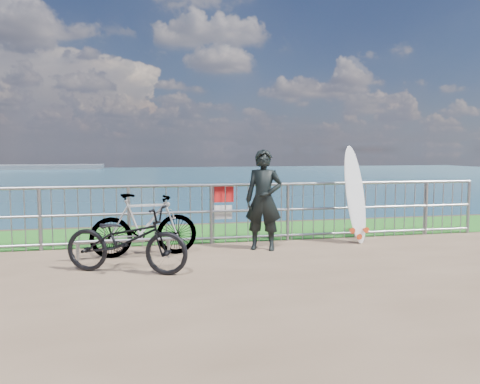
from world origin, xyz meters
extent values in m
plane|color=#20701E|center=(0.00, 2.70, 0.01)|extent=(120.00, 120.00, 0.00)
cube|color=brown|center=(0.00, 3.90, -2.50)|extent=(120.00, 0.30, 5.00)
plane|color=#23526B|center=(0.00, 90.00, -5.00)|extent=(260.00, 260.00, 0.00)
cylinder|color=gray|center=(0.00, 1.60, 1.10)|extent=(10.00, 0.06, 0.06)
cylinder|color=gray|center=(0.00, 1.60, 0.61)|extent=(10.00, 0.05, 0.05)
cylinder|color=gray|center=(0.00, 1.60, 0.10)|extent=(10.00, 0.05, 0.05)
cylinder|color=gray|center=(-3.50, 1.60, 0.55)|extent=(0.06, 0.06, 1.10)
cylinder|color=gray|center=(-2.00, 1.60, 0.55)|extent=(0.06, 0.06, 1.10)
cylinder|color=gray|center=(-0.50, 1.60, 0.55)|extent=(0.06, 0.06, 1.10)
cylinder|color=gray|center=(1.00, 1.60, 0.55)|extent=(0.06, 0.06, 1.10)
cylinder|color=gray|center=(2.50, 1.60, 0.55)|extent=(0.06, 0.06, 1.10)
cylinder|color=gray|center=(4.00, 1.60, 0.55)|extent=(0.06, 0.06, 1.10)
cylinder|color=gray|center=(5.00, 1.60, 0.55)|extent=(0.06, 0.06, 1.10)
cube|color=red|center=(-0.27, 1.66, 0.92)|extent=(0.42, 0.02, 0.30)
cube|color=white|center=(-0.27, 1.66, 0.92)|extent=(0.38, 0.01, 0.08)
cube|color=white|center=(-0.27, 1.66, 0.58)|extent=(0.36, 0.02, 0.26)
imported|color=black|center=(0.32, 0.88, 0.88)|extent=(0.76, 0.65, 1.77)
ellipsoid|color=silver|center=(2.19, 1.16, 0.93)|extent=(0.61, 0.58, 1.85)
cone|color=#BF3714|center=(2.05, 1.04, 0.26)|extent=(0.11, 0.20, 0.11)
cone|color=#BF3714|center=(2.33, 1.04, 0.26)|extent=(0.11, 0.20, 0.11)
cone|color=#BF3714|center=(2.19, 1.04, 0.14)|extent=(0.11, 0.20, 0.11)
imported|color=black|center=(-2.00, -0.23, 0.48)|extent=(1.93, 1.29, 0.96)
imported|color=black|center=(-1.73, 0.79, 0.52)|extent=(1.78, 0.66, 1.05)
cylinder|color=gray|center=(-2.06, 0.60, 0.31)|extent=(1.62, 0.05, 0.05)
cylinder|color=gray|center=(-2.77, 0.60, 0.16)|extent=(0.04, 0.04, 0.31)
cylinder|color=gray|center=(-1.35, 0.60, 0.16)|extent=(0.04, 0.04, 0.31)
camera|label=1|loc=(-1.78, -6.99, 1.76)|focal=35.00mm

